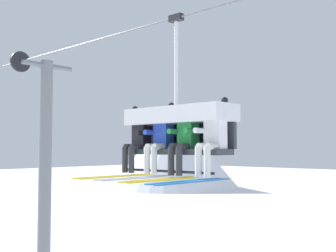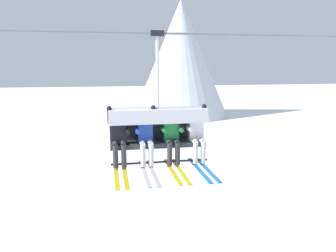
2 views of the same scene
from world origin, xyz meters
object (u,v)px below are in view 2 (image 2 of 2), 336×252
at_px(skier_blue, 146,136).
at_px(chairlift_chair, 157,121).
at_px(skier_green, 172,135).
at_px(skier_white, 197,134).
at_px(skier_black, 119,137).

bearing_deg(skier_blue, chairlift_chair, 36.74).
height_order(skier_blue, skier_green, skier_blue).
relative_size(skier_blue, skier_green, 1.00).
relative_size(skier_blue, skier_white, 1.00).
relative_size(skier_green, skier_white, 1.00).
bearing_deg(skier_blue, skier_green, -0.68).
height_order(skier_black, skier_green, skier_black).
xyz_separation_m(skier_black, skier_green, (1.16, -0.01, -0.02)).
distance_m(chairlift_chair, skier_green, 0.47).
distance_m(skier_green, skier_white, 0.58).
bearing_deg(skier_white, skier_black, 180.00).
bearing_deg(skier_white, skier_blue, 180.00).
height_order(chairlift_chair, skier_green, chairlift_chair).
relative_size(chairlift_chair, skier_black, 1.66).
xyz_separation_m(skier_blue, skier_white, (1.16, 0.00, 0.00)).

